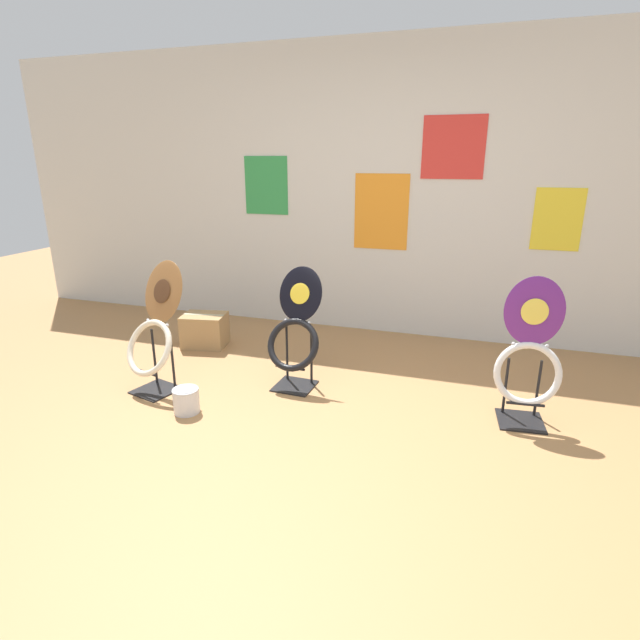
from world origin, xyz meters
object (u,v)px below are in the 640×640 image
toilet_seat_display_jazz_black (295,333)px  paint_can (186,400)px  toilet_seat_display_woodgrain (154,334)px  toilet_seat_display_purple_note (529,361)px  storage_box (205,330)px

toilet_seat_display_jazz_black → paint_can: (-0.54, -0.61, -0.32)m
toilet_seat_display_woodgrain → toilet_seat_display_jazz_black: bearing=21.9°
toilet_seat_display_purple_note → toilet_seat_display_woodgrain: bearing=-173.1°
toilet_seat_display_purple_note → toilet_seat_display_woodgrain: (-2.48, -0.30, 0.00)m
toilet_seat_display_woodgrain → storage_box: 0.95m
storage_box → toilet_seat_display_jazz_black: bearing=-26.2°
toilet_seat_display_jazz_black → toilet_seat_display_woodgrain: toilet_seat_display_woodgrain is taller
toilet_seat_display_purple_note → storage_box: bearing=167.2°
paint_can → storage_box: 1.25m
paint_can → storage_box: storage_box is taller
toilet_seat_display_jazz_black → toilet_seat_display_woodgrain: bearing=-158.1°
toilet_seat_display_purple_note → toilet_seat_display_jazz_black: bearing=177.4°
toilet_seat_display_jazz_black → paint_can: 0.88m
toilet_seat_display_purple_note → paint_can: size_ratio=5.45×
toilet_seat_display_woodgrain → paint_can: toilet_seat_display_woodgrain is taller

